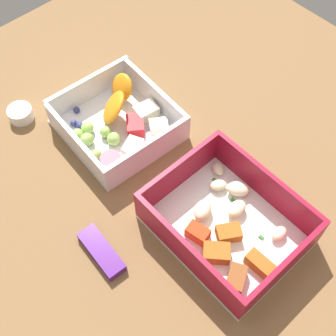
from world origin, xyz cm
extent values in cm
cube|color=brown|center=(0.00, 0.00, 1.00)|extent=(80.00, 80.00, 2.00)
cube|color=white|center=(-11.09, 0.75, 2.30)|extent=(17.52, 14.16, 0.60)
cube|color=maroon|center=(-19.50, 0.80, 5.11)|extent=(0.70, 14.04, 5.02)
cube|color=maroon|center=(-2.68, 0.69, 5.11)|extent=(0.70, 14.04, 5.02)
cube|color=maroon|center=(-11.04, 7.46, 5.11)|extent=(16.23, 0.71, 5.02)
cube|color=maroon|center=(-11.13, -5.97, 5.11)|extent=(16.23, 0.71, 5.02)
ellipsoid|color=beige|center=(-16.16, -3.00, 3.35)|extent=(1.50, 2.14, 1.07)
ellipsoid|color=beige|center=(-7.85, 1.59, 3.64)|extent=(2.98, 3.50, 1.48)
ellipsoid|color=beige|center=(-6.62, -2.52, 3.35)|extent=(2.42, 2.62, 1.07)
ellipsoid|color=beige|center=(-8.78, -3.83, 3.63)|extent=(3.57, 3.48, 1.47)
ellipsoid|color=beige|center=(-10.54, -1.65, 3.55)|extent=(2.06, 2.82, 1.36)
ellipsoid|color=beige|center=(-4.87, -4.29, 3.31)|extent=(2.38, 1.98, 1.02)
cube|color=red|center=(-9.61, 4.16, 3.47)|extent=(2.98, 2.27, 1.74)
cube|color=#AD5B1E|center=(-12.09, 1.42, 3.38)|extent=(3.23, 3.51, 1.57)
cube|color=#AD5B1E|center=(-17.22, 1.64, 3.44)|extent=(3.56, 1.77, 1.67)
cube|color=#AD5B1E|center=(-12.87, 4.34, 3.46)|extent=(3.78, 3.74, 1.72)
cube|color=brown|center=(-16.50, 4.94, 3.43)|extent=(3.17, 3.66, 1.66)
cube|color=#387A33|center=(-5.53, -3.02, 2.70)|extent=(0.60, 0.40, 0.20)
cube|color=#387A33|center=(-9.15, -2.62, 2.70)|extent=(0.60, 0.40, 0.20)
cube|color=#387A33|center=(-14.93, -1.37, 2.70)|extent=(0.60, 0.40, 0.20)
cube|color=white|center=(9.76, 0.71, 2.30)|extent=(15.61, 14.81, 0.60)
cube|color=white|center=(2.69, 1.16, 4.57)|extent=(1.47, 13.93, 3.94)
cube|color=white|center=(16.83, 0.27, 4.57)|extent=(1.47, 13.93, 3.94)
cube|color=white|center=(10.18, 7.36, 4.57)|extent=(13.58, 1.45, 3.94)
cube|color=white|center=(9.34, -5.93, 4.57)|extent=(13.58, 1.45, 3.94)
ellipsoid|color=orange|center=(11.22, -0.08, 5.13)|extent=(6.49, 6.48, 4.85)
ellipsoid|color=orange|center=(13.58, -3.43, 4.75)|extent=(4.34, 3.83, 4.09)
cube|color=#F4EACC|center=(8.59, -3.63, 3.54)|extent=(2.77, 3.43, 1.88)
cube|color=#F4EACC|center=(5.15, 1.79, 3.44)|extent=(3.11, 3.44, 1.69)
cube|color=#F4EACC|center=(5.62, -3.28, 3.36)|extent=(2.99, 3.17, 1.52)
cube|color=red|center=(7.76, -0.86, 3.53)|extent=(3.87, 3.68, 1.86)
sphere|color=#9ECC60|center=(11.96, 4.20, 3.49)|extent=(1.78, 1.78, 1.78)
sphere|color=#9ECC60|center=(8.00, 2.75, 3.53)|extent=(1.86, 1.86, 1.86)
sphere|color=#9ECC60|center=(9.78, 2.77, 3.40)|extent=(1.61, 1.61, 1.61)
sphere|color=#9ECC60|center=(7.73, 5.92, 3.30)|extent=(1.40, 1.40, 1.40)
sphere|color=#9ECC60|center=(10.40, 5.43, 3.52)|extent=(1.84, 1.84, 1.84)
sphere|color=#9ECC60|center=(12.03, 5.78, 3.39)|extent=(1.58, 1.58, 1.58)
cone|color=red|center=(5.08, 5.47, 3.69)|extent=(2.73, 2.73, 2.19)
sphere|color=navy|center=(14.22, 4.97, 3.08)|extent=(0.97, 0.97, 0.97)
sphere|color=navy|center=(15.91, 3.23, 3.07)|extent=(0.95, 0.95, 0.95)
sphere|color=navy|center=(13.19, 4.61, 3.14)|extent=(1.08, 1.08, 1.08)
cube|color=#51197A|center=(-3.36, 13.90, 2.60)|extent=(7.16, 2.90, 1.20)
cylinder|color=white|center=(20.89, 9.45, 2.90)|extent=(3.50, 3.50, 1.81)
camera|label=1|loc=(-24.42, 22.59, 53.50)|focal=49.21mm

